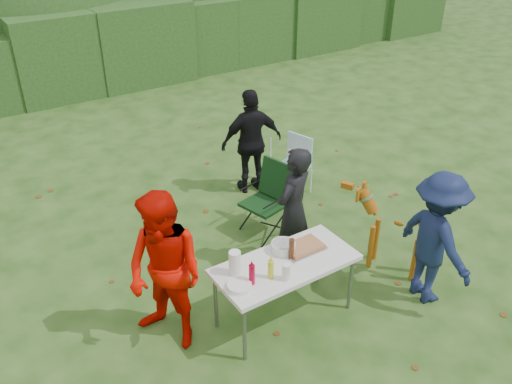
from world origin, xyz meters
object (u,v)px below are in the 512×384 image
person_red_jacket (165,273)px  dog (397,235)px  beer_bottle (291,249)px  folding_table (285,267)px  paper_towel_roll (235,263)px  mustard_bottle (271,269)px  child (436,239)px  lawn_chair (291,165)px  ketchup_bottle (252,274)px  person_black_puffy (252,142)px  person_cook (293,210)px  camping_chair (265,200)px

person_red_jacket → dog: 2.81m
person_red_jacket → beer_bottle: person_red_jacket is taller
folding_table → paper_towel_roll: 0.57m
dog → mustard_bottle: (-1.86, -0.06, 0.34)m
child → dog: child is taller
child → lawn_chair: 2.82m
person_red_jacket → mustard_bottle: size_ratio=8.58×
beer_bottle → dog: bearing=-2.8°
dog → paper_towel_roll: size_ratio=4.09×
folding_table → dog: dog is taller
mustard_bottle → ketchup_bottle: size_ratio=0.91×
dog → ketchup_bottle: size_ratio=4.83×
child → mustard_bottle: (-1.83, 0.49, 0.06)m
folding_table → beer_bottle: bearing=15.2°
mustard_bottle → person_red_jacket: bearing=151.1°
person_red_jacket → lawn_chair: bearing=98.3°
person_black_puffy → paper_towel_roll: 2.98m
person_black_puffy → beer_bottle: bearing=76.1°
person_cook → lawn_chair: size_ratio=1.85×
person_red_jacket → lawn_chair: size_ratio=2.01×
person_red_jacket → folding_table: bearing=47.7°
person_black_puffy → dog: (0.36, -2.59, -0.29)m
child → beer_bottle: 1.60m
mustard_bottle → dog: bearing=1.9°
camping_chair → mustard_bottle: 1.94m
folding_table → person_red_jacket: (-1.16, 0.38, 0.17)m
dog → camping_chair: dog is taller
folding_table → person_cook: person_cook is taller
person_black_puffy → child: size_ratio=1.01×
lawn_chair → person_cook: bearing=37.4°
child → lawn_chair: size_ratio=1.84×
mustard_bottle → paper_towel_roll: (-0.26, 0.25, 0.03)m
person_cook → mustard_bottle: 1.21m
child → ketchup_bottle: bearing=83.3°
person_black_puffy → camping_chair: bearing=76.2°
camping_chair → lawn_chair: bearing=-157.2°
person_black_puffy → ketchup_bottle: 3.13m
folding_table → camping_chair: (0.76, 1.50, -0.20)m
beer_bottle → person_black_puffy: bearing=65.5°
person_black_puffy → dog: bearing=108.6°
dog → mustard_bottle: bearing=65.3°
beer_bottle → camping_chair: bearing=65.5°
person_cook → paper_towel_roll: (-1.15, -0.57, 0.08)m
child → paper_towel_roll: (-2.09, 0.74, 0.09)m
child → paper_towel_roll: bearing=78.1°
child → dog: bearing=4.0°
person_cook → lawn_chair: bearing=-149.5°
ketchup_bottle → person_black_puffy: bearing=57.1°
camping_chair → lawn_chair: (0.94, 0.70, -0.06)m
folding_table → ketchup_bottle: (-0.47, -0.09, 0.16)m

